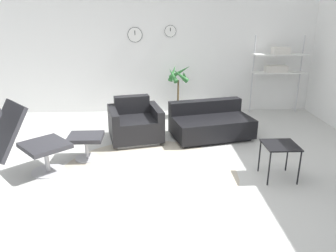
% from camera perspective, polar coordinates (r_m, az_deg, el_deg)
% --- Properties ---
extents(ground_plane, '(12.00, 12.00, 0.00)m').
position_cam_1_polar(ground_plane, '(4.58, -2.97, -7.92)').
color(ground_plane, silver).
extents(wall_back, '(12.00, 0.09, 2.80)m').
position_cam_1_polar(wall_back, '(7.06, -3.10, 13.62)').
color(wall_back, white).
rests_on(wall_back, ground_plane).
extents(round_rug, '(2.47, 2.47, 0.01)m').
position_cam_1_polar(round_rug, '(4.51, -3.61, -8.31)').
color(round_rug, '#BCB29E').
rests_on(round_rug, ground_plane).
extents(lounge_chair, '(1.12, 1.08, 1.14)m').
position_cam_1_polar(lounge_chair, '(4.49, -25.07, -0.92)').
color(lounge_chair, '#BCBCC1').
rests_on(lounge_chair, ground_plane).
extents(ottoman, '(0.50, 0.43, 0.38)m').
position_cam_1_polar(ottoman, '(4.99, -14.10, -2.56)').
color(ottoman, '#BCBCC1').
rests_on(ottoman, ground_plane).
extents(armchair_red, '(1.00, 0.96, 0.71)m').
position_cam_1_polar(armchair_red, '(5.60, -5.77, 0.25)').
color(armchair_red, silver).
rests_on(armchair_red, ground_plane).
extents(couch_low, '(1.49, 1.10, 0.60)m').
position_cam_1_polar(couch_low, '(5.78, 7.40, 0.32)').
color(couch_low, black).
rests_on(couch_low, ground_plane).
extents(side_table, '(0.43, 0.43, 0.48)m').
position_cam_1_polar(side_table, '(4.48, 18.96, -3.68)').
color(side_table, black).
rests_on(side_table, ground_plane).
extents(potted_plant, '(0.52, 0.53, 1.10)m').
position_cam_1_polar(potted_plant, '(6.78, 1.74, 4.98)').
color(potted_plant, '#333338').
rests_on(potted_plant, ground_plane).
extents(shelf_unit, '(1.08, 0.28, 1.64)m').
position_cam_1_polar(shelf_unit, '(7.25, 18.69, 10.41)').
color(shelf_unit, '#BCBCC1').
rests_on(shelf_unit, ground_plane).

